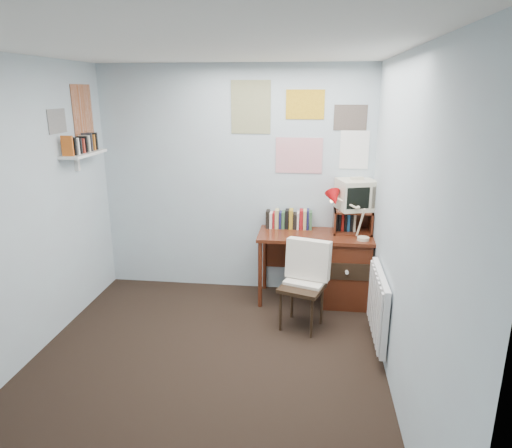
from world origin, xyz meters
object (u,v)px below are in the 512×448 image
at_px(desk_lamp, 364,220).
at_px(tv_riser, 352,221).
at_px(desk_chair, 302,288).
at_px(radiator, 379,305).
at_px(desk, 339,266).
at_px(wall_shelf, 84,154).
at_px(crt_tv, 356,193).

relative_size(desk_lamp, tv_riser, 1.09).
xyz_separation_m(desk_chair, desk_lamp, (0.60, 0.47, 0.56)).
bearing_deg(radiator, desk_chair, 155.92).
height_order(desk, desk_chair, desk_chair).
relative_size(radiator, wall_shelf, 1.29).
bearing_deg(tv_riser, desk, -137.04).
xyz_separation_m(desk, radiator, (0.29, -0.93, 0.01)).
bearing_deg(desk_chair, crt_tv, 74.38).
height_order(tv_riser, crt_tv, crt_tv).
distance_m(desk_chair, radiator, 0.74).
distance_m(desk, wall_shelf, 2.87).
distance_m(desk_lamp, tv_riser, 0.30).
height_order(desk_chair, crt_tv, crt_tv).
xyz_separation_m(desk_chair, radiator, (0.67, -0.30, 0.01)).
bearing_deg(desk_chair, wall_shelf, -167.47).
relative_size(crt_tv, radiator, 0.46).
xyz_separation_m(crt_tv, wall_shelf, (-2.71, -0.51, 0.44)).
height_order(desk, tv_riser, tv_riser).
distance_m(desk, tv_riser, 0.51).
relative_size(desk_chair, wall_shelf, 1.33).
distance_m(desk, desk_chair, 0.74).
bearing_deg(wall_shelf, desk_chair, -6.50).
bearing_deg(tv_riser, wall_shelf, -169.68).
xyz_separation_m(desk_chair, wall_shelf, (-2.19, 0.25, 1.21)).
bearing_deg(radiator, desk, 107.24).
relative_size(desk, tv_riser, 3.00).
distance_m(desk_chair, tv_riser, 1.01).
height_order(crt_tv, wall_shelf, wall_shelf).
distance_m(desk_lamp, wall_shelf, 2.86).
bearing_deg(desk_lamp, wall_shelf, -165.74).
relative_size(desk, crt_tv, 3.28).
xyz_separation_m(desk_lamp, tv_riser, (-0.09, 0.27, -0.09)).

